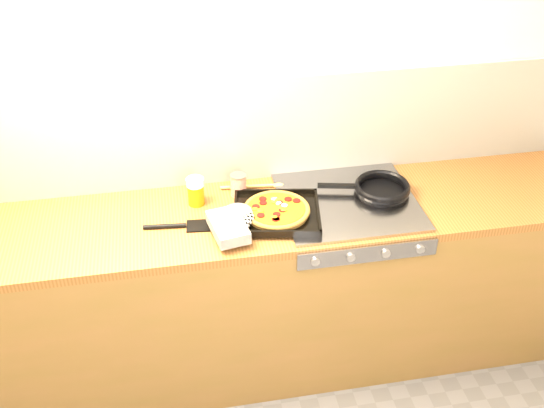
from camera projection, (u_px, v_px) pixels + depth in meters
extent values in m
plane|color=beige|center=(237.00, 111.00, 2.83)|extent=(3.20, 0.00, 3.20)
cube|color=white|center=(238.00, 132.00, 2.87)|extent=(3.20, 0.02, 0.50)
cube|color=brown|center=(251.00, 293.00, 3.04)|extent=(3.20, 0.60, 0.86)
cube|color=brown|center=(249.00, 217.00, 2.79)|extent=(3.20, 0.60, 0.04)
cube|color=gray|center=(367.00, 253.00, 2.63)|extent=(0.60, 0.03, 0.08)
cylinder|color=#A5A5AA|center=(315.00, 261.00, 2.58)|extent=(0.04, 0.02, 0.04)
cylinder|color=#A5A5AA|center=(351.00, 257.00, 2.61)|extent=(0.04, 0.02, 0.04)
cylinder|color=#A5A5AA|center=(386.00, 253.00, 2.63)|extent=(0.04, 0.02, 0.04)
cylinder|color=#A5A5AA|center=(420.00, 249.00, 2.65)|extent=(0.04, 0.02, 0.04)
cube|color=gray|center=(348.00, 202.00, 2.84)|extent=(0.60, 0.56, 0.02)
cube|color=black|center=(277.00, 214.00, 2.74)|extent=(0.42, 0.38, 0.01)
cube|color=black|center=(276.00, 191.00, 2.86)|extent=(0.36, 0.07, 0.02)
cube|color=black|center=(277.00, 233.00, 2.60)|extent=(0.36, 0.07, 0.02)
cube|color=black|center=(318.00, 211.00, 2.73)|extent=(0.06, 0.32, 0.02)
cube|color=black|center=(235.00, 211.00, 2.73)|extent=(0.06, 0.32, 0.02)
cylinder|color=#AD7A32|center=(277.00, 211.00, 2.73)|extent=(0.32, 0.32, 0.02)
torus|color=#AD7A32|center=(277.00, 210.00, 2.72)|extent=(0.33, 0.33, 0.02)
cylinder|color=#C76F18|center=(277.00, 209.00, 2.72)|extent=(0.28, 0.28, 0.01)
cylinder|color=maroon|center=(282.00, 210.00, 2.71)|extent=(0.04, 0.04, 0.00)
cylinder|color=maroon|center=(263.00, 199.00, 2.78)|extent=(0.04, 0.04, 0.00)
cylinder|color=maroon|center=(276.00, 219.00, 2.65)|extent=(0.04, 0.04, 0.00)
cylinder|color=maroon|center=(256.00, 207.00, 2.73)|extent=(0.04, 0.04, 0.00)
cylinder|color=maroon|center=(288.00, 199.00, 2.78)|extent=(0.04, 0.04, 0.00)
cylinder|color=maroon|center=(279.00, 203.00, 2.75)|extent=(0.04, 0.04, 0.00)
cylinder|color=maroon|center=(261.00, 215.00, 2.67)|extent=(0.04, 0.04, 0.00)
cylinder|color=maroon|center=(297.00, 201.00, 2.77)|extent=(0.04, 0.04, 0.00)
cylinder|color=maroon|center=(276.00, 219.00, 2.65)|extent=(0.04, 0.04, 0.00)
cylinder|color=maroon|center=(277.00, 214.00, 2.68)|extent=(0.04, 0.04, 0.00)
cylinder|color=maroon|center=(263.00, 203.00, 2.75)|extent=(0.04, 0.04, 0.00)
ellipsoid|color=orange|center=(260.00, 210.00, 2.71)|extent=(0.03, 0.02, 0.01)
ellipsoid|color=orange|center=(255.00, 209.00, 2.71)|extent=(0.03, 0.02, 0.01)
ellipsoid|color=orange|center=(275.00, 202.00, 2.76)|extent=(0.03, 0.02, 0.01)
ellipsoid|color=orange|center=(274.00, 197.00, 2.78)|extent=(0.03, 0.02, 0.01)
ellipsoid|color=orange|center=(274.00, 217.00, 2.66)|extent=(0.03, 0.02, 0.01)
ellipsoid|color=orange|center=(284.00, 210.00, 2.71)|extent=(0.03, 0.02, 0.01)
ellipsoid|color=orange|center=(281.00, 208.00, 2.72)|extent=(0.03, 0.02, 0.01)
ellipsoid|color=orange|center=(261.00, 211.00, 2.70)|extent=(0.03, 0.02, 0.01)
ellipsoid|color=orange|center=(278.00, 199.00, 2.77)|extent=(0.03, 0.02, 0.01)
ellipsoid|color=silver|center=(274.00, 199.00, 2.78)|extent=(0.03, 0.03, 0.01)
ellipsoid|color=silver|center=(279.00, 203.00, 2.75)|extent=(0.03, 0.03, 0.01)
ellipsoid|color=silver|center=(284.00, 205.00, 2.74)|extent=(0.03, 0.03, 0.01)
cube|color=black|center=(228.00, 227.00, 2.61)|extent=(0.17, 0.24, 0.05)
ellipsoid|color=black|center=(238.00, 213.00, 2.69)|extent=(0.15, 0.15, 0.05)
cylinder|color=black|center=(245.00, 223.00, 2.63)|extent=(0.09, 0.10, 0.05)
cylinder|color=black|center=(382.00, 192.00, 2.88)|extent=(0.28, 0.28, 0.01)
torus|color=black|center=(382.00, 188.00, 2.87)|extent=(0.30, 0.30, 0.03)
cube|color=black|center=(338.00, 186.00, 2.87)|extent=(0.18, 0.06, 0.02)
cylinder|color=maroon|center=(238.00, 185.00, 2.87)|extent=(0.09, 0.09, 0.09)
cylinder|color=#B2B2B7|center=(238.00, 175.00, 2.85)|extent=(0.10, 0.10, 0.01)
cylinder|color=#B2B2B7|center=(239.00, 194.00, 2.90)|extent=(0.10, 0.10, 0.01)
cylinder|color=orange|center=(196.00, 194.00, 2.81)|extent=(0.08, 0.08, 0.10)
cylinder|color=silver|center=(195.00, 182.00, 2.78)|extent=(0.09, 0.09, 0.03)
cylinder|color=tan|center=(249.00, 186.00, 2.94)|extent=(0.26, 0.04, 0.02)
ellipsoid|color=tan|center=(279.00, 185.00, 2.95)|extent=(0.06, 0.05, 0.02)
cube|color=black|center=(198.00, 226.00, 2.70)|extent=(0.11, 0.09, 0.01)
cylinder|color=black|center=(165.00, 226.00, 2.68)|extent=(0.18, 0.04, 0.02)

